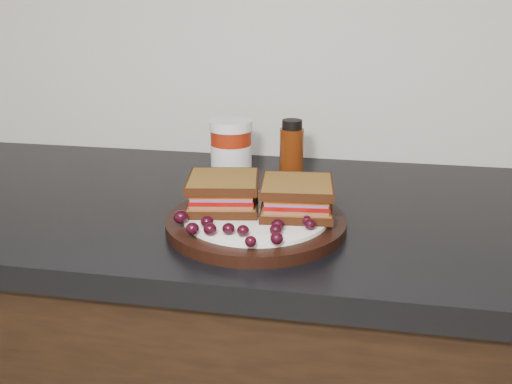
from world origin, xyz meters
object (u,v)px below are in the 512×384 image
at_px(plate, 256,223).
at_px(oil_bottle, 292,153).
at_px(sandwich_left, 223,193).
at_px(condiment_jar, 231,151).

bearing_deg(plate, oil_bottle, 83.34).
distance_m(plate, sandwich_left, 0.07).
xyz_separation_m(sandwich_left, oil_bottle, (0.08, 0.21, 0.01)).
bearing_deg(sandwich_left, plate, -27.41).
bearing_deg(plate, sandwich_left, 162.14).
bearing_deg(sandwich_left, oil_bottle, 58.70).
distance_m(sandwich_left, condiment_jar, 0.20).
xyz_separation_m(plate, oil_bottle, (0.03, 0.22, 0.05)).
relative_size(plate, condiment_jar, 2.33).
height_order(plate, oil_bottle, oil_bottle).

